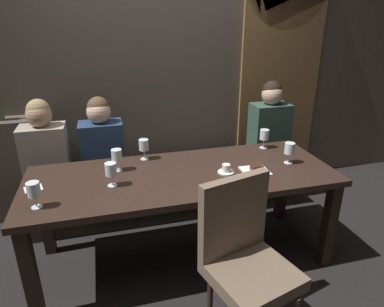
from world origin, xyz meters
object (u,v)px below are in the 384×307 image
object	(u,v)px
dining_table	(183,184)
espresso_cup	(226,169)
diner_far_end	(270,123)
dessert_plate	(256,170)
wine_glass_end_left	(111,170)
diner_bearded	(102,141)
wine_glass_center_back	(290,149)
chair_near_side	(244,252)
wine_glass_near_right	(264,135)
wine_glass_near_left	(117,156)
diner_redhead	(44,146)
wine_glass_far_right	(144,145)
wine_glass_far_left	(34,191)
banquette_bench	(166,191)

from	to	relation	value
dining_table	espresso_cup	world-z (taller)	espresso_cup
diner_far_end	dessert_plate	xyz separation A→B (m)	(-0.53, -0.83, -0.06)
wine_glass_end_left	dessert_plate	bearing A→B (deg)	-2.59
diner_bearded	wine_glass_center_back	xyz separation A→B (m)	(1.37, -0.74, 0.07)
chair_near_side	dessert_plate	size ratio (longest dim) A/B	5.16
dessert_plate	chair_near_side	bearing A→B (deg)	-119.14
wine_glass_near_right	espresso_cup	world-z (taller)	wine_glass_near_right
chair_near_side	diner_far_end	bearing A→B (deg)	58.93
wine_glass_near_right	wine_glass_end_left	bearing A→B (deg)	-163.72
wine_glass_center_back	chair_near_side	bearing A→B (deg)	-133.18
wine_glass_near_left	dessert_plate	world-z (taller)	wine_glass_near_left
diner_redhead	dessert_plate	size ratio (longest dim) A/B	3.89
wine_glass_near_left	espresso_cup	size ratio (longest dim) A/B	1.37
espresso_cup	wine_glass_far_right	bearing A→B (deg)	143.24
dining_table	diner_far_end	xyz separation A→B (m)	(1.05, 0.72, 0.16)
wine_glass_center_back	dessert_plate	bearing A→B (deg)	-165.74
chair_near_side	wine_glass_far_left	size ratio (longest dim) A/B	5.98
banquette_bench	wine_glass_near_right	bearing A→B (deg)	-26.30
banquette_bench	wine_glass_end_left	bearing A→B (deg)	-123.23
wine_glass_near_right	chair_near_side	bearing A→B (deg)	-120.50
chair_near_side	wine_glass_far_left	xyz separation A→B (m)	(-1.12, 0.49, 0.29)
wine_glass_near_right	espresso_cup	bearing A→B (deg)	-141.74
wine_glass_end_left	wine_glass_far_right	bearing A→B (deg)	55.78
dining_table	wine_glass_near_right	bearing A→B (deg)	21.67
espresso_cup	dessert_plate	size ratio (longest dim) A/B	0.63
wine_glass_near_left	banquette_bench	bearing A→B (deg)	49.64
chair_near_side	wine_glass_near_right	xyz separation A→B (m)	(0.61, 1.04, 0.29)
diner_far_end	dessert_plate	bearing A→B (deg)	-122.45
dining_table	espresso_cup	xyz separation A→B (m)	(0.30, -0.07, 0.11)
wine_glass_center_back	wine_glass_far_left	xyz separation A→B (m)	(-1.77, -0.20, -0.00)
dining_table	wine_glass_far_left	bearing A→B (deg)	-166.31
dining_table	banquette_bench	bearing A→B (deg)	90.00
dining_table	banquette_bench	size ratio (longest dim) A/B	0.88
diner_redhead	wine_glass_near_right	distance (m)	1.83
wine_glass_far_right	wine_glass_end_left	distance (m)	0.48
wine_glass_near_left	wine_glass_far_left	bearing A→B (deg)	-141.00
wine_glass_center_back	wine_glass_end_left	size ratio (longest dim) A/B	1.00
wine_glass_far_left	wine_glass_end_left	distance (m)	0.48
dining_table	wine_glass_far_right	bearing A→B (deg)	124.89
diner_redhead	wine_glass_far_right	bearing A→B (deg)	-24.23
diner_redhead	dessert_plate	world-z (taller)	diner_redhead
chair_near_side	wine_glass_far_left	bearing A→B (deg)	156.26
chair_near_side	banquette_bench	bearing A→B (deg)	97.01
diner_redhead	espresso_cup	distance (m)	1.51
diner_bearded	espresso_cup	xyz separation A→B (m)	(0.85, -0.77, -0.03)
wine_glass_near_left	wine_glass_end_left	size ratio (longest dim) A/B	1.00
dessert_plate	wine_glass_near_left	bearing A→B (deg)	163.70
chair_near_side	diner_bearded	bearing A→B (deg)	116.78
wine_glass_near_left	wine_glass_end_left	bearing A→B (deg)	-102.46
diner_redhead	diner_far_end	bearing A→B (deg)	1.22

